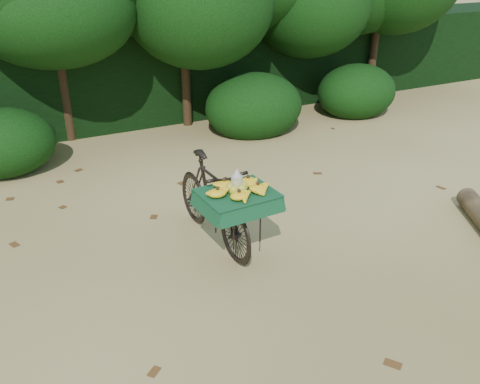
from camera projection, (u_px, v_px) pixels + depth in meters
name	position (u px, v px, depth m)	size (l,w,h in m)	color
ground	(316.00, 255.00, 5.96)	(80.00, 80.00, 0.00)	tan
vendor_bicycle	(214.00, 201.00, 6.01)	(0.81, 1.85, 1.09)	black
hedge_backdrop	(146.00, 73.00, 10.63)	(26.00, 1.80, 1.80)	black
tree_row	(120.00, 25.00, 9.25)	(14.50, 2.00, 4.00)	black
bush_clumps	(207.00, 116.00, 9.43)	(8.80, 1.70, 0.90)	black
leaf_litter	(287.00, 230.00, 6.48)	(7.00, 7.30, 0.01)	#523115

